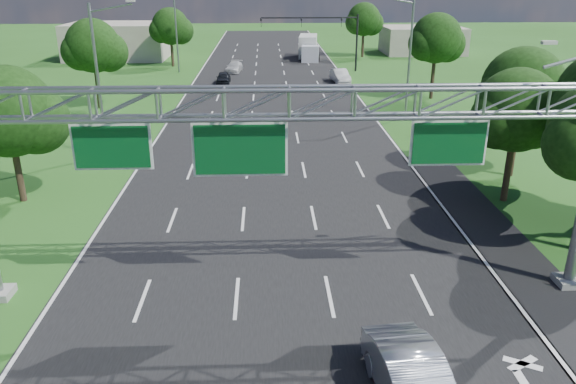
{
  "coord_description": "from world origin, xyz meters",
  "views": [
    {
      "loc": [
        -0.56,
        -7.22,
        11.69
      ],
      "look_at": [
        0.35,
        15.53,
        2.8
      ],
      "focal_mm": 35.0,
      "sensor_mm": 36.0,
      "label": 1
    }
  ],
  "objects_px": {
    "box_truck": "(308,48)",
    "sign_gantry": "(291,120)",
    "traffic_signal": "(329,30)",
    "silver_sedan": "(414,384)"
  },
  "relations": [
    {
      "from": "silver_sedan",
      "to": "box_truck",
      "type": "relative_size",
      "value": 0.57
    },
    {
      "from": "sign_gantry",
      "to": "traffic_signal",
      "type": "bearing_deg",
      "value": 82.32
    },
    {
      "from": "silver_sedan",
      "to": "box_truck",
      "type": "distance_m",
      "value": 71.22
    },
    {
      "from": "sign_gantry",
      "to": "silver_sedan",
      "type": "relative_size",
      "value": 4.66
    },
    {
      "from": "sign_gantry",
      "to": "traffic_signal",
      "type": "xyz_separation_m",
      "value": [
        7.15,
        53.0,
        -1.72
      ]
    },
    {
      "from": "sign_gantry",
      "to": "box_truck",
      "type": "distance_m",
      "value": 65.08
    },
    {
      "from": "traffic_signal",
      "to": "silver_sedan",
      "type": "bearing_deg",
      "value": -93.8
    },
    {
      "from": "box_truck",
      "to": "sign_gantry",
      "type": "bearing_deg",
      "value": -88.37
    },
    {
      "from": "sign_gantry",
      "to": "silver_sedan",
      "type": "xyz_separation_m",
      "value": [
        3.19,
        -6.55,
        -6.06
      ]
    },
    {
      "from": "traffic_signal",
      "to": "silver_sedan",
      "type": "height_order",
      "value": "traffic_signal"
    }
  ]
}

